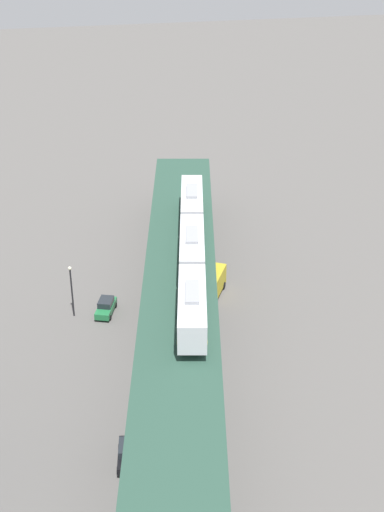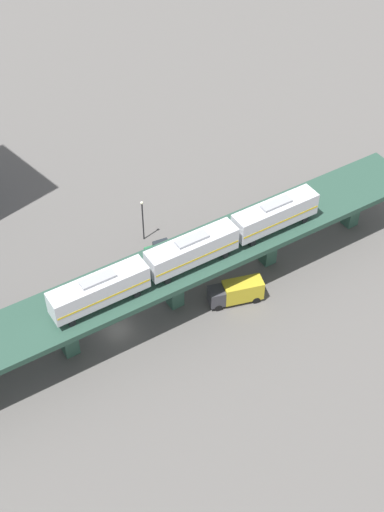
{
  "view_description": "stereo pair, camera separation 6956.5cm",
  "coord_description": "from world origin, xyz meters",
  "px_view_note": "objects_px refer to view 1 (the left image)",
  "views": [
    {
      "loc": [
        11.17,
        61.56,
        48.46
      ],
      "look_at": [
        -3.42,
        -9.78,
        8.9
      ],
      "focal_mm": 50.0,
      "sensor_mm": 36.0,
      "label": 1
    },
    {
      "loc": [
        -49.0,
        33.6,
        69.34
      ],
      "look_at": [
        -3.42,
        -9.78,
        8.9
      ],
      "focal_mm": 50.0,
      "sensor_mm": 36.0,
      "label": 2
    }
  ],
  "objects_px": {
    "street_car_green": "(106,307)",
    "delivery_truck": "(211,285)",
    "subway_train": "(192,248)",
    "street_lamp": "(72,287)",
    "street_car_black": "(128,453)"
  },
  "relations": [
    {
      "from": "street_car_green",
      "to": "delivery_truck",
      "type": "distance_m",
      "value": 13.66
    },
    {
      "from": "subway_train",
      "to": "street_lamp",
      "type": "height_order",
      "value": "subway_train"
    },
    {
      "from": "street_car_black",
      "to": "street_lamp",
      "type": "height_order",
      "value": "street_lamp"
    },
    {
      "from": "street_car_green",
      "to": "street_car_black",
      "type": "relative_size",
      "value": 1.03
    },
    {
      "from": "delivery_truck",
      "to": "subway_train",
      "type": "bearing_deg",
      "value": 53.8
    },
    {
      "from": "subway_train",
      "to": "street_lamp",
      "type": "xyz_separation_m",
      "value": [
        14.08,
        -3.84,
        -5.83
      ]
    },
    {
      "from": "subway_train",
      "to": "street_car_black",
      "type": "xyz_separation_m",
      "value": [
        10.56,
        21.96,
        -9.0
      ]
    },
    {
      "from": "subway_train",
      "to": "delivery_truck",
      "type": "height_order",
      "value": "subway_train"
    },
    {
      "from": "subway_train",
      "to": "street_car_black",
      "type": "height_order",
      "value": "subway_train"
    },
    {
      "from": "street_car_black",
      "to": "delivery_truck",
      "type": "height_order",
      "value": "delivery_truck"
    },
    {
      "from": "street_lamp",
      "to": "street_car_green",
      "type": "bearing_deg",
      "value": 177.26
    },
    {
      "from": "subway_train",
      "to": "street_car_green",
      "type": "height_order",
      "value": "subway_train"
    },
    {
      "from": "subway_train",
      "to": "street_lamp",
      "type": "relative_size",
      "value": 5.33
    },
    {
      "from": "delivery_truck",
      "to": "street_lamp",
      "type": "bearing_deg",
      "value": 2.87
    },
    {
      "from": "street_car_green",
      "to": "street_lamp",
      "type": "distance_m",
      "value": 5.07
    }
  ]
}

